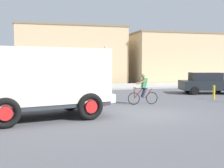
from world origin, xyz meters
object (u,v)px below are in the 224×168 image
cyclist (143,89)px  bollard_far (214,92)px  truck_foreground (43,78)px  car_red_near (207,83)px  traffic_light_pole (105,68)px  pedestrian_near_kerb (51,83)px

cyclist → bollard_far: cyclist is taller
truck_foreground → car_red_near: size_ratio=1.36×
truck_foreground → traffic_light_pole: size_ratio=1.82×
pedestrian_near_kerb → bollard_far: (9.97, -5.68, -0.40)m
car_red_near → cyclist: bearing=-149.2°
cyclist → car_red_near: bearing=30.8°
traffic_light_pole → pedestrian_near_kerb: traffic_light_pole is taller
truck_foreground → bollard_far: bearing=18.3°
cyclist → truck_foreground: bearing=-154.7°
traffic_light_pole → pedestrian_near_kerb: bearing=112.1°
pedestrian_near_kerb → cyclist: bearing=-54.0°
truck_foreground → pedestrian_near_kerb: (0.61, 9.17, -0.82)m
car_red_near → bollard_far: 3.39m
traffic_light_pole → pedestrian_near_kerb: 7.16m
car_red_near → bollard_far: size_ratio=4.74×
truck_foreground → car_red_near: (12.06, 6.52, -0.85)m
cyclist → pedestrian_near_kerb: 8.18m
cyclist → traffic_light_pole: 2.46m
car_red_near → pedestrian_near_kerb: (-11.44, 2.66, 0.03)m
cyclist → bollard_far: bearing=10.2°
pedestrian_near_kerb → car_red_near: bearing=-13.1°
truck_foreground → cyclist: bearing=25.3°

